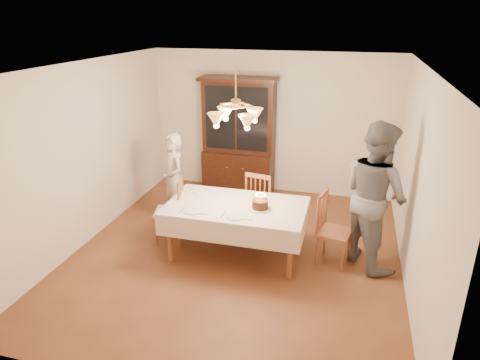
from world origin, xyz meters
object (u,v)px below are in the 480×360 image
(china_hutch, at_px, (239,139))
(birthday_cake, at_px, (260,205))
(dining_table, at_px, (236,210))
(chair_far_side, at_px, (262,204))
(elderly_woman, at_px, (174,179))

(china_hutch, relative_size, birthday_cake, 7.20)
(dining_table, distance_m, chair_far_side, 0.85)
(china_hutch, bearing_deg, elderly_woman, -113.16)
(chair_far_side, xyz_separation_m, elderly_woman, (-1.42, -0.07, 0.30))
(chair_far_side, relative_size, birthday_cake, 3.33)
(chair_far_side, bearing_deg, birthday_cake, -79.73)
(dining_table, xyz_separation_m, china_hutch, (-0.58, 2.25, 0.36))
(dining_table, bearing_deg, elderly_woman, 149.59)
(dining_table, relative_size, chair_far_side, 1.90)
(chair_far_side, xyz_separation_m, birthday_cake, (0.15, -0.83, 0.38))
(china_hutch, xyz_separation_m, elderly_woman, (-0.66, -1.53, -0.30))
(chair_far_side, relative_size, elderly_woman, 0.67)
(chair_far_side, bearing_deg, china_hutch, 117.68)
(chair_far_side, bearing_deg, elderly_woman, -177.18)
(dining_table, bearing_deg, birthday_cake, -6.39)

